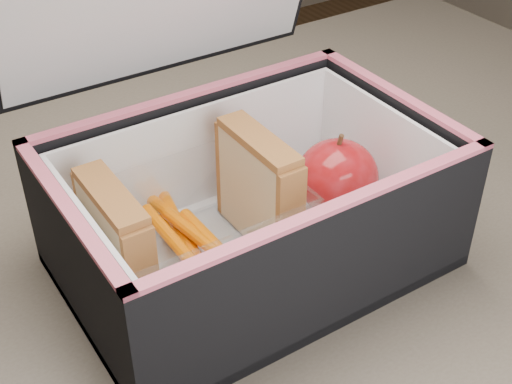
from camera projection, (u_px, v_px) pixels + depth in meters
kitchen_table at (239, 339)px, 0.67m from camera, size 1.20×0.80×0.75m
lunch_bag at (249, 196)px, 0.58m from camera, size 0.31×0.27×0.31m
plastic_tub at (192, 231)px, 0.57m from camera, size 0.17×0.12×0.07m
sandwich_left at (117, 243)px, 0.54m from camera, size 0.02×0.09×0.10m
sandwich_right at (259, 188)px, 0.59m from camera, size 0.03×0.09×0.10m
carrot_sticks at (188, 240)px, 0.59m from camera, size 0.04×0.14×0.03m
paper_napkin at (331, 207)px, 0.65m from camera, size 0.10×0.10×0.01m
red_apple at (337, 177)px, 0.63m from camera, size 0.08×0.08×0.08m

